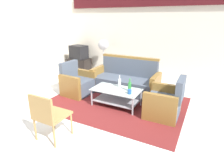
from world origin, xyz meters
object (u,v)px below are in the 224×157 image
(armchair_left, at_px, (77,84))
(bottle_green, at_px, (130,86))
(wicker_chair, at_px, (48,114))
(coffee_table, at_px, (116,95))
(bottle_clear, at_px, (119,83))
(cup, at_px, (130,92))
(tv_stand, at_px, (79,65))
(armchair_right, at_px, (165,103))
(television, at_px, (79,52))
(pedestal_fan, at_px, (103,47))
(couch, at_px, (125,82))

(armchair_left, relative_size, bottle_green, 2.90)
(armchair_left, bearing_deg, wicker_chair, 28.64)
(coffee_table, distance_m, bottle_clear, 0.30)
(coffee_table, distance_m, bottle_green, 0.40)
(cup, xyz_separation_m, tv_stand, (-2.89, 2.06, -0.20))
(armchair_right, bearing_deg, television, 61.39)
(armchair_right, xyz_separation_m, pedestal_fan, (-2.60, 1.96, 0.73))
(coffee_table, bearing_deg, armchair_right, 2.20)
(bottle_green, relative_size, wicker_chair, 0.35)
(armchair_right, distance_m, bottle_green, 0.82)
(armchair_left, distance_m, bottle_clear, 1.26)
(couch, height_order, cup, couch)
(couch, height_order, bottle_green, couch)
(pedestal_fan, distance_m, wicker_chair, 3.87)
(coffee_table, xyz_separation_m, cup, (0.37, -0.11, 0.19))
(armchair_right, relative_size, coffee_table, 0.77)
(coffee_table, relative_size, television, 1.64)
(tv_stand, bearing_deg, armchair_left, -54.39)
(armchair_right, height_order, coffee_table, armchair_right)
(tv_stand, bearing_deg, bottle_clear, -35.23)
(armchair_left, relative_size, television, 1.27)
(tv_stand, bearing_deg, couch, -24.91)
(cup, bearing_deg, pedestal_fan, 131.47)
(armchair_left, bearing_deg, tv_stand, -140.32)
(armchair_left, xyz_separation_m, coffee_table, (1.24, -0.17, -0.02))
(couch, height_order, coffee_table, couch)
(armchair_right, height_order, cup, armchair_right)
(armchair_right, height_order, bottle_clear, armchair_right)
(tv_stand, relative_size, television, 1.20)
(pedestal_fan, relative_size, wicker_chair, 1.51)
(cup, xyz_separation_m, television, (-2.89, 2.07, 0.30))
(bottle_green, bearing_deg, coffee_table, -173.31)
(cup, bearing_deg, bottle_green, 112.60)
(couch, relative_size, pedestal_fan, 1.42)
(television, distance_m, pedestal_fan, 1.06)
(armchair_right, bearing_deg, cup, 101.23)
(bottle_clear, relative_size, tv_stand, 0.36)
(armchair_right, distance_m, tv_stand, 4.09)
(tv_stand, height_order, pedestal_fan, pedestal_fan)
(couch, bearing_deg, bottle_clear, 102.11)
(couch, height_order, television, television)
(bottle_clear, distance_m, pedestal_fan, 2.41)
(coffee_table, bearing_deg, armchair_left, 172.31)
(tv_stand, bearing_deg, armchair_right, -27.81)
(couch, height_order, wicker_chair, couch)
(cup, bearing_deg, tv_stand, 144.50)
(tv_stand, bearing_deg, coffee_table, -37.74)
(coffee_table, bearing_deg, tv_stand, 142.26)
(television, height_order, pedestal_fan, pedestal_fan)
(armchair_right, distance_m, coffee_table, 1.10)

